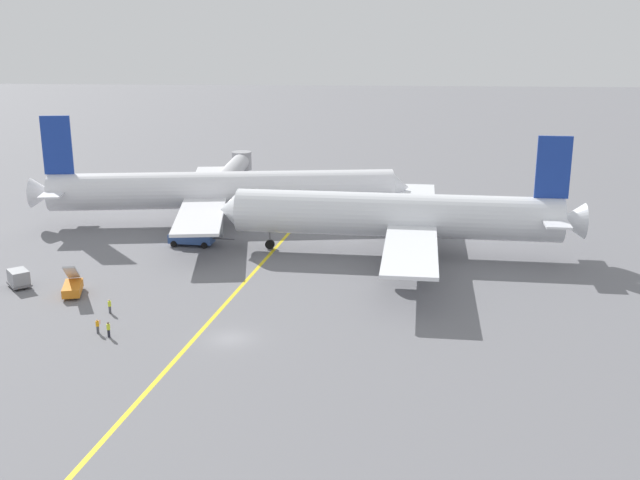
{
  "coord_description": "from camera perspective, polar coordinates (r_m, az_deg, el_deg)",
  "views": [
    {
      "loc": [
        13.65,
        -71.32,
        31.36
      ],
      "look_at": [
        7.69,
        22.67,
        4.0
      ],
      "focal_mm": 43.16,
      "sensor_mm": 36.0,
      "label": 1
    }
  ],
  "objects": [
    {
      "name": "taxiway_stripe",
      "position": [
        88.59,
        -6.96,
        -4.65
      ],
      "size": [
        16.93,
        118.94,
        0.01
      ],
      "primitive_type": "cube",
      "rotation": [
        0.0,
        0.0,
        -0.14
      ],
      "color": "yellow",
      "rests_on": "ground"
    },
    {
      "name": "ground_plane",
      "position": [
        79.09,
        -6.67,
        -7.28
      ],
      "size": [
        600.0,
        600.0,
        0.0
      ],
      "primitive_type": "plane",
      "color": "slate"
    },
    {
      "name": "ground_crew_wing_walker_right",
      "position": [
        87.84,
        -15.33,
        -4.74
      ],
      "size": [
        0.36,
        0.36,
        1.62
      ],
      "color": "#4C4C51",
      "rests_on": "ground"
    },
    {
      "name": "gse_container_dolly_flat",
      "position": [
        99.44,
        -21.44,
        -2.63
      ],
      "size": [
        3.74,
        3.87,
        2.15
      ],
      "color": "slate",
      "rests_on": "ground"
    },
    {
      "name": "gse_stair_truck_yellow",
      "position": [
        94.72,
        -17.88,
        -3.29
      ],
      "size": [
        3.07,
        4.92,
        4.06
      ],
      "color": "orange",
      "rests_on": "ground"
    },
    {
      "name": "pushback_tug",
      "position": [
        111.01,
        -9.61,
        0.22
      ],
      "size": [
        9.55,
        3.28,
        2.91
      ],
      "color": "#2D4C8C",
      "rests_on": "ground"
    },
    {
      "name": "ground_crew_ramp_agent_by_cones",
      "position": [
        82.77,
        -16.17,
        -6.14
      ],
      "size": [
        0.42,
        0.42,
        1.57
      ],
      "color": "#4C4C51",
      "rests_on": "ground"
    },
    {
      "name": "jet_bridge",
      "position": [
        144.18,
        -6.33,
        5.32
      ],
      "size": [
        3.84,
        21.41,
        6.16
      ],
      "color": "#B7B7BC",
      "rests_on": "ground"
    },
    {
      "name": "ground_crew_marshaller_foreground",
      "position": [
        81.46,
        -15.41,
        -6.41
      ],
      "size": [
        0.36,
        0.36,
        1.65
      ],
      "color": "black",
      "rests_on": "ground"
    },
    {
      "name": "airliner_being_pushed",
      "position": [
        105.02,
        5.9,
        1.8
      ],
      "size": [
        49.61,
        47.88,
        16.66
      ],
      "color": "white",
      "rests_on": "ground"
    },
    {
      "name": "airliner_at_gate_left",
      "position": [
        121.52,
        -7.39,
        3.67
      ],
      "size": [
        58.89,
        46.71,
        17.14
      ],
      "color": "silver",
      "rests_on": "ground"
    }
  ]
}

